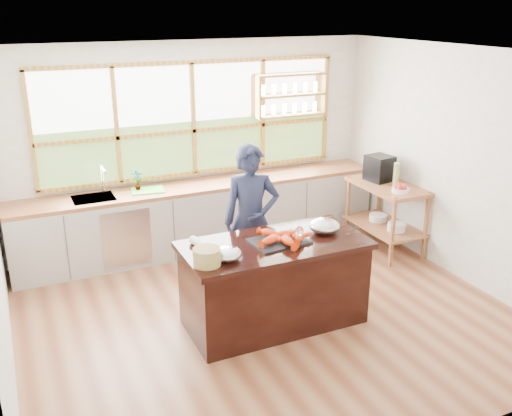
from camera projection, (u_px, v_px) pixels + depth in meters
ground_plane at (265, 313)px, 6.11m from camera, size 5.00×5.00×0.00m
room_shell at (247, 143)px, 5.96m from camera, size 5.02×4.52×2.71m
back_counter at (202, 216)px, 7.61m from camera, size 4.90×0.63×0.90m
right_shelf_unit at (387, 206)px, 7.52m from camera, size 0.62×1.10×0.90m
island at (274, 283)px, 5.78m from camera, size 1.85×0.90×0.90m
cook at (251, 220)px, 6.32m from camera, size 0.72×0.58×1.72m
potted_plant at (137, 180)px, 7.14m from camera, size 0.14×0.10×0.27m
cutting_board at (148, 190)px, 7.18m from camera, size 0.44×0.36×0.01m
espresso_machine at (379, 168)px, 7.55m from camera, size 0.34×0.36×0.34m
wine_bottle at (396, 175)px, 7.32m from camera, size 0.09×0.09×0.31m
fruit_bowl at (401, 189)px, 7.12m from camera, size 0.22×0.22×0.11m
slate_board at (279, 241)px, 5.64m from camera, size 0.58×0.44×0.02m
lobster_pile at (282, 237)px, 5.61m from camera, size 0.52×0.48×0.08m
mixing_bowl_left at (227, 254)px, 5.24m from camera, size 0.27×0.27×0.13m
mixing_bowl_right at (324, 226)px, 5.86m from camera, size 0.32×0.32×0.15m
wine_glass at (299, 232)px, 5.47m from camera, size 0.08×0.08×0.22m
wicker_basket at (207, 257)px, 5.12m from camera, size 0.25×0.25×0.16m
parchment_roll at (201, 244)px, 5.49m from camera, size 0.15×0.31×0.08m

